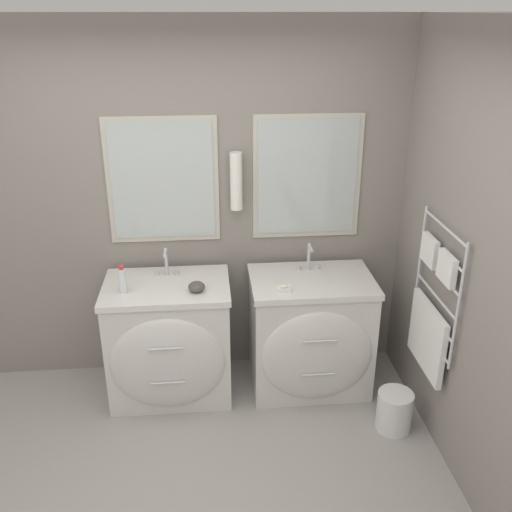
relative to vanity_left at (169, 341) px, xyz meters
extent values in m
cube|color=gray|center=(0.13, 0.41, 0.86)|extent=(4.82, 0.06, 2.60)
cube|color=#BCB7A8|center=(0.00, 0.37, 1.07)|extent=(0.78, 0.02, 0.89)
cube|color=#B2BCBA|center=(0.00, 0.36, 1.07)|extent=(0.71, 0.01, 0.82)
cube|color=#BCB7A8|center=(1.02, 0.37, 1.07)|extent=(0.78, 0.02, 0.89)
cube|color=#B2BCBA|center=(1.02, 0.36, 1.07)|extent=(0.71, 0.01, 0.82)
cylinder|color=white|center=(0.51, 0.32, 1.07)|extent=(0.09, 0.09, 0.41)
cube|color=silver|center=(0.51, 0.37, 1.07)|extent=(0.05, 0.02, 0.08)
cube|color=gray|center=(1.77, -0.50, 0.86)|extent=(0.06, 3.41, 2.60)
cylinder|color=silver|center=(1.70, -0.78, 0.61)|extent=(0.02, 0.02, 0.81)
cylinder|color=silver|center=(1.70, -0.16, 0.61)|extent=(0.02, 0.02, 0.81)
cylinder|color=silver|center=(1.70, -0.47, 0.98)|extent=(0.02, 0.62, 0.02)
cylinder|color=silver|center=(1.70, -0.47, 0.83)|extent=(0.02, 0.62, 0.02)
cylinder|color=silver|center=(1.70, -0.47, 0.68)|extent=(0.02, 0.62, 0.02)
cylinder|color=silver|center=(1.70, -0.47, 0.53)|extent=(0.02, 0.62, 0.02)
cylinder|color=silver|center=(1.70, -0.47, 0.38)|extent=(0.02, 0.62, 0.02)
cylinder|color=silver|center=(1.70, -0.47, 0.23)|extent=(0.02, 0.62, 0.02)
cube|color=white|center=(1.68, -0.47, 0.23)|extent=(0.04, 0.52, 0.45)
cube|color=white|center=(1.68, -0.61, 0.78)|extent=(0.04, 0.21, 0.18)
cube|color=white|center=(1.68, -0.34, 0.78)|extent=(0.04, 0.21, 0.18)
cube|color=silver|center=(0.00, 0.04, -0.03)|extent=(0.85, 0.57, 0.83)
ellipsoid|color=silver|center=(0.00, -0.24, -0.03)|extent=(0.78, 0.13, 0.70)
cube|color=silver|center=(0.00, 0.04, 0.41)|extent=(0.87, 0.60, 0.04)
ellipsoid|color=white|center=(0.00, 0.01, 0.39)|extent=(0.37, 0.33, 0.08)
cylinder|color=silver|center=(0.00, -0.32, 0.14)|extent=(0.23, 0.01, 0.01)
cylinder|color=silver|center=(0.00, -0.32, -0.13)|extent=(0.23, 0.01, 0.01)
cube|color=silver|center=(1.02, 0.04, -0.03)|extent=(0.85, 0.57, 0.83)
ellipsoid|color=silver|center=(1.02, -0.24, -0.03)|extent=(0.78, 0.13, 0.70)
cube|color=silver|center=(1.02, 0.04, 0.41)|extent=(0.87, 0.60, 0.04)
ellipsoid|color=white|center=(1.02, 0.01, 0.39)|extent=(0.37, 0.33, 0.08)
cylinder|color=silver|center=(1.02, -0.32, 0.14)|extent=(0.23, 0.01, 0.01)
cylinder|color=silver|center=(1.02, -0.32, -0.13)|extent=(0.23, 0.01, 0.01)
cylinder|color=silver|center=(0.00, 0.20, 0.53)|extent=(0.02, 0.02, 0.20)
cylinder|color=silver|center=(0.00, 0.14, 0.62)|extent=(0.02, 0.11, 0.02)
cylinder|color=silver|center=(-0.07, 0.20, 0.45)|extent=(0.03, 0.03, 0.04)
cylinder|color=silver|center=(0.07, 0.20, 0.45)|extent=(0.03, 0.03, 0.04)
cylinder|color=silver|center=(1.02, 0.20, 0.53)|extent=(0.02, 0.02, 0.20)
cylinder|color=silver|center=(1.02, 0.14, 0.62)|extent=(0.02, 0.11, 0.02)
cylinder|color=silver|center=(0.95, 0.20, 0.45)|extent=(0.03, 0.03, 0.04)
cylinder|color=silver|center=(1.09, 0.20, 0.45)|extent=(0.03, 0.03, 0.04)
cylinder|color=silver|center=(-0.27, -0.06, 0.52)|extent=(0.05, 0.05, 0.17)
cylinder|color=red|center=(-0.27, -0.06, 0.62)|extent=(0.03, 0.03, 0.02)
ellipsoid|color=#4C4742|center=(0.21, -0.08, 0.47)|extent=(0.11, 0.11, 0.07)
cube|color=white|center=(0.80, -0.13, 0.44)|extent=(0.10, 0.07, 0.02)
ellipsoid|color=#F2E5CC|center=(0.80, -0.13, 0.47)|extent=(0.06, 0.04, 0.02)
cylinder|color=silver|center=(1.50, -0.52, -0.30)|extent=(0.24, 0.24, 0.28)
torus|color=silver|center=(1.50, -0.52, -0.17)|extent=(0.24, 0.24, 0.01)
camera|label=1|loc=(0.30, -3.52, 2.17)|focal=40.00mm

